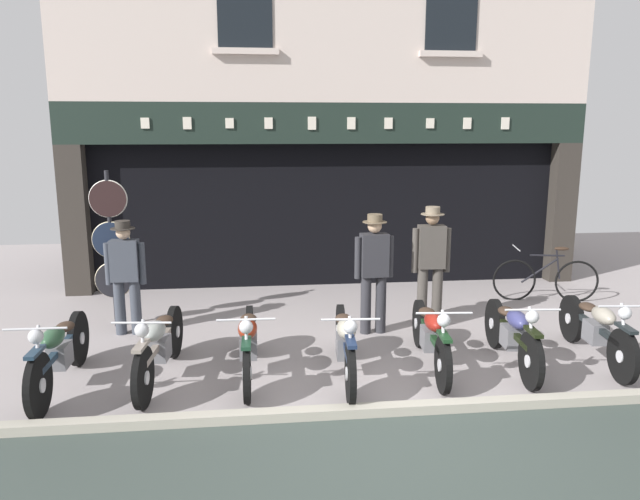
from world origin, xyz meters
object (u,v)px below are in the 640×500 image
Objects in this scene: motorcycle_far_right at (596,329)px; motorcycle_right at (512,333)px; salesman_left at (126,272)px; motorcycle_far_left at (59,352)px; motorcycle_left at (159,345)px; motorcycle_center at (345,343)px; salesman_right at (431,261)px; tyre_sign_pole at (111,241)px; shopkeeper_center at (374,268)px; motorcycle_center_left at (248,342)px; leaning_bicycle at (546,279)px; advert_board_near at (396,192)px; motorcycle_center_right at (431,335)px.

motorcycle_right is at bearing 8.70° from motorcycle_far_right.
motorcycle_far_right is at bearing 166.67° from salesman_left.
motorcycle_far_left is 1.02× the size of motorcycle_far_right.
motorcycle_far_left is at bearing 11.94° from motorcycle_left.
motorcycle_center reaches higher than motorcycle_far_right.
salesman_right is 0.78× the size of tyre_sign_pole.
motorcycle_left is 1.03× the size of motorcycle_far_right.
motorcycle_right is 1.11× the size of salesman_right.
shopkeeper_center reaches higher than motorcycle_right.
motorcycle_left reaches higher than motorcycle_center_left.
motorcycle_far_left is 5.29m from motorcycle_right.
motorcycle_center is 1.19× the size of leaning_bicycle.
motorcycle_far_right is 2.72m from leaning_bicycle.
motorcycle_center is 4.83m from advert_board_near.
motorcycle_center_left is 5.63m from leaning_bicycle.
motorcycle_left is 1.01× the size of motorcycle_center_right.
motorcycle_center_left is at bearing 5.71° from motorcycle_center_right.
motorcycle_left is 3.22m from motorcycle_center_right.
shopkeeper_center is (3.85, 1.47, 0.51)m from motorcycle_far_left.
advert_board_near is (-0.47, 4.26, 1.29)m from motorcycle_right.
salesman_right is at bearing -92.23° from advert_board_near.
motorcycle_center_right is at bearing 159.11° from salesman_left.
motorcycle_center_right is at bearing 104.04° from shopkeeper_center.
motorcycle_far_right is 1.19× the size of shopkeeper_center.
motorcycle_far_right is at bearing 147.90° from shopkeeper_center.
salesman_right is at bearing -151.80° from motorcycle_left.
salesman_right is (0.86, 0.15, 0.04)m from shopkeeper_center.
advert_board_near is at bearing -91.97° from motorcycle_center_right.
shopkeeper_center is at bearing -66.61° from motorcycle_center_right.
motorcycle_center_left is at bearing 33.57° from shopkeeper_center.
tyre_sign_pole is at bearing -12.71° from motorcycle_far_right.
advert_board_near is at bearing -112.94° from shopkeeper_center.
salesman_left is (-4.89, 1.77, 0.47)m from motorcycle_right.
tyre_sign_pole reaches higher than salesman_right.
motorcycle_right is 5.63m from tyre_sign_pole.
shopkeeper_center is at bearing 176.81° from salesman_left.
leaning_bicycle is at bearing -131.48° from motorcycle_center_right.
motorcycle_far_left is 1.27× the size of salesman_left.
motorcycle_right is 4.48m from advert_board_near.
motorcycle_center_right is at bearing -26.16° from tyre_sign_pole.
motorcycle_far_left reaches higher than motorcycle_right.
motorcycle_far_right reaches higher than motorcycle_center_left.
motorcycle_left is 2.15m from motorcycle_center.
salesman_left reaches higher than motorcycle_right.
salesman_right is 2.79m from advert_board_near.
motorcycle_center is 0.99× the size of motorcycle_center_right.
motorcycle_left is 1.23× the size of shopkeeper_center.
motorcycle_far_right is 4.67m from advert_board_near.
shopkeeper_center is 0.88m from salesman_right.
motorcycle_right is 1.12m from motorcycle_far_right.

